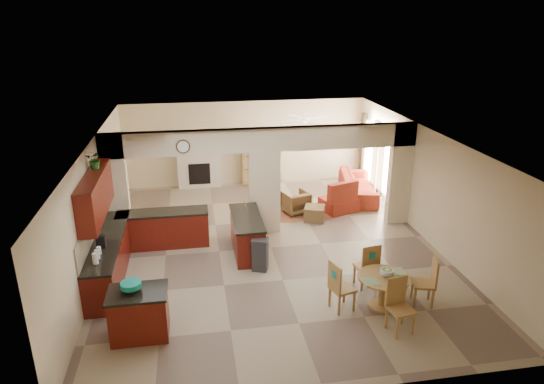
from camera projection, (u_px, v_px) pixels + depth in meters
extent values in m
plane|color=gray|center=(271.00, 247.00, 12.03)|extent=(10.00, 10.00, 0.00)
plane|color=white|center=(271.00, 137.00, 11.06)|extent=(10.00, 10.00, 0.00)
plane|color=beige|center=(246.00, 143.00, 16.17)|extent=(8.00, 0.00, 8.00)
plane|color=beige|center=(328.00, 315.00, 6.92)|extent=(8.00, 0.00, 8.00)
plane|color=beige|center=(96.00, 205.00, 10.92)|extent=(0.00, 10.00, 10.00)
plane|color=beige|center=(428.00, 185.00, 12.17)|extent=(0.00, 10.00, 10.00)
cube|color=beige|center=(116.00, 189.00, 11.89)|extent=(0.60, 0.25, 2.80)
cube|color=beige|center=(264.00, 192.00, 12.57)|extent=(0.80, 0.25, 2.20)
cube|color=beige|center=(400.00, 174.00, 13.05)|extent=(0.60, 0.25, 2.80)
cube|color=beige|center=(264.00, 140.00, 12.09)|extent=(8.00, 0.25, 0.60)
cube|color=#450E08|center=(110.00, 259.00, 10.56)|extent=(0.60, 3.20, 0.86)
cube|color=black|center=(107.00, 240.00, 10.40)|extent=(0.62, 3.22, 0.05)
cube|color=tan|center=(92.00, 228.00, 10.25)|extent=(0.02, 3.20, 0.55)
cube|color=#450E08|center=(164.00, 230.00, 12.00)|extent=(2.20, 0.60, 0.86)
cube|color=black|center=(162.00, 213.00, 11.84)|extent=(2.22, 0.62, 0.05)
cube|color=#450E08|center=(95.00, 195.00, 10.03)|extent=(0.35, 2.40, 0.90)
cube|color=#450E08|center=(247.00, 235.00, 11.69)|extent=(0.65, 1.80, 0.86)
cube|color=black|center=(247.00, 218.00, 11.54)|extent=(0.70, 1.85, 0.05)
cube|color=silver|center=(252.00, 251.00, 10.91)|extent=(0.58, 0.04, 0.70)
cylinder|color=#482F18|center=(183.00, 147.00, 11.66)|extent=(0.34, 0.03, 0.34)
cube|color=#915A34|center=(299.00, 212.00, 14.16)|extent=(1.60, 1.30, 0.01)
cube|color=beige|center=(199.00, 171.00, 16.07)|extent=(1.40, 0.28, 1.10)
cube|color=black|center=(200.00, 174.00, 15.95)|extent=(0.70, 0.04, 0.70)
cube|color=beige|center=(198.00, 154.00, 15.84)|extent=(1.60, 0.35, 0.10)
cube|color=olive|center=(257.00, 158.00, 16.23)|extent=(1.00, 0.32, 1.80)
cube|color=white|center=(390.00, 166.00, 14.36)|extent=(0.02, 0.90, 1.90)
cube|color=white|center=(370.00, 151.00, 15.94)|extent=(0.02, 0.90, 1.90)
cube|color=white|center=(379.00, 163.00, 15.20)|extent=(0.02, 0.70, 2.10)
cube|color=#46241C|center=(397.00, 173.00, 13.80)|extent=(0.10, 0.28, 2.30)
cube|color=#46241C|center=(381.00, 161.00, 14.91)|extent=(0.10, 0.28, 2.30)
cube|color=#46241C|center=(375.00, 156.00, 15.38)|extent=(0.10, 0.28, 2.30)
cube|color=#46241C|center=(362.00, 147.00, 16.49)|extent=(0.10, 0.28, 2.30)
cylinder|color=white|center=(304.00, 119.00, 14.16)|extent=(1.00, 1.00, 0.10)
cube|color=#450E08|center=(139.00, 315.00, 8.60)|extent=(0.99, 0.69, 0.85)
cube|color=black|center=(137.00, 293.00, 8.44)|extent=(1.04, 0.74, 0.05)
cylinder|color=#13887B|center=(131.00, 287.00, 8.43)|extent=(0.36, 0.36, 0.17)
cube|color=#29292B|center=(260.00, 256.00, 10.87)|extent=(0.41, 0.38, 0.70)
cylinder|color=olive|center=(384.00, 277.00, 9.35)|extent=(1.01, 1.01, 0.04)
cylinder|color=olive|center=(382.00, 292.00, 9.46)|extent=(0.15, 0.15, 0.65)
cylinder|color=olive|center=(381.00, 306.00, 9.57)|extent=(0.51, 0.51, 0.05)
cylinder|color=#87AC25|center=(387.00, 272.00, 9.35)|extent=(0.28, 0.28, 0.15)
imported|color=maroon|center=(358.00, 185.00, 15.28)|extent=(2.66, 1.47, 0.73)
cube|color=maroon|center=(339.00, 204.00, 14.23)|extent=(1.18, 1.07, 0.39)
imported|color=maroon|center=(296.00, 202.00, 14.04)|extent=(0.87, 0.88, 0.64)
cube|color=maroon|center=(314.00, 213.00, 13.57)|extent=(0.70, 0.70, 0.40)
imported|color=#184C14|center=(95.00, 160.00, 10.20)|extent=(0.41, 0.38, 0.39)
cube|color=olive|center=(366.00, 267.00, 10.18)|extent=(0.48, 0.48, 0.05)
cube|color=olive|center=(369.00, 271.00, 10.46)|extent=(0.04, 0.04, 0.44)
cube|color=olive|center=(354.00, 274.00, 10.36)|extent=(0.04, 0.04, 0.44)
cube|color=olive|center=(376.00, 279.00, 10.16)|extent=(0.04, 0.04, 0.44)
cube|color=olive|center=(362.00, 282.00, 10.06)|extent=(0.04, 0.04, 0.44)
cube|color=olive|center=(371.00, 258.00, 9.91)|extent=(0.42, 0.10, 0.55)
cube|color=#13887B|center=(372.00, 256.00, 9.86)|extent=(0.14, 0.03, 0.14)
cube|color=olive|center=(423.00, 284.00, 9.54)|extent=(0.51, 0.51, 0.05)
cube|color=olive|center=(412.00, 289.00, 9.80)|extent=(0.04, 0.04, 0.44)
cube|color=olive|center=(415.00, 298.00, 9.48)|extent=(0.04, 0.04, 0.44)
cube|color=olive|center=(429.00, 290.00, 9.77)|extent=(0.04, 0.04, 0.44)
cube|color=olive|center=(433.00, 299.00, 9.45)|extent=(0.04, 0.04, 0.44)
cube|color=olive|center=(435.00, 271.00, 9.42)|extent=(0.15, 0.42, 0.55)
cube|color=#13887B|center=(437.00, 268.00, 9.40)|extent=(0.05, 0.14, 0.14)
cube|color=olive|center=(401.00, 310.00, 8.70)|extent=(0.49, 0.49, 0.05)
cube|color=olive|center=(397.00, 328.00, 8.57)|extent=(0.04, 0.04, 0.44)
cube|color=olive|center=(413.00, 324.00, 8.68)|extent=(0.04, 0.04, 0.44)
cube|color=olive|center=(386.00, 317.00, 8.88)|extent=(0.04, 0.04, 0.44)
cube|color=olive|center=(402.00, 314.00, 8.98)|extent=(0.04, 0.04, 0.44)
cube|color=olive|center=(396.00, 290.00, 8.76)|extent=(0.42, 0.11, 0.55)
cube|color=#13887B|center=(396.00, 286.00, 8.76)|extent=(0.14, 0.03, 0.14)
cube|color=olive|center=(342.00, 289.00, 9.37)|extent=(0.52, 0.52, 0.05)
cube|color=olive|center=(354.00, 301.00, 9.38)|extent=(0.04, 0.04, 0.44)
cube|color=olive|center=(344.00, 293.00, 9.67)|extent=(0.04, 0.04, 0.44)
cube|color=olive|center=(339.00, 305.00, 9.24)|extent=(0.04, 0.04, 0.44)
cube|color=olive|center=(330.00, 297.00, 9.53)|extent=(0.04, 0.04, 0.44)
cube|color=olive|center=(335.00, 277.00, 9.19)|extent=(0.16, 0.41, 0.55)
cube|color=#13887B|center=(334.00, 274.00, 9.16)|extent=(0.05, 0.14, 0.14)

